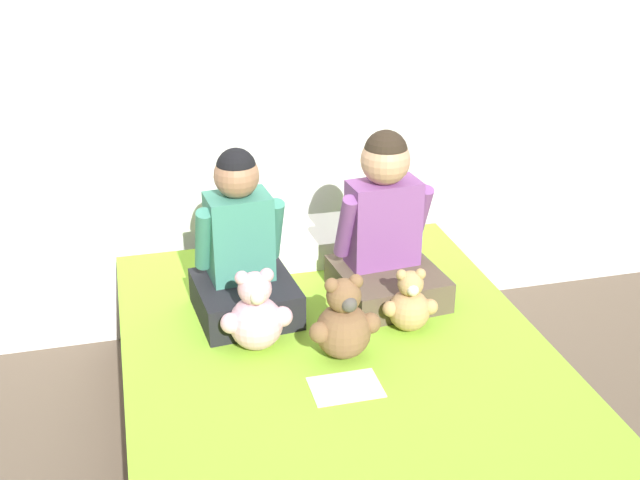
{
  "coord_description": "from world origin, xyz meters",
  "views": [
    {
      "loc": [
        -0.6,
        -1.96,
        1.85
      ],
      "look_at": [
        0.0,
        0.39,
        0.72
      ],
      "focal_mm": 45.0,
      "sensor_mm": 36.0,
      "label": 1
    }
  ],
  "objects": [
    {
      "name": "wall_behind_bed",
      "position": [
        0.0,
        1.13,
        1.25
      ],
      "size": [
        8.0,
        0.06,
        2.5
      ],
      "color": "silver",
      "rests_on": "ground_plane"
    },
    {
      "name": "bed",
      "position": [
        0.0,
        0.0,
        0.22
      ],
      "size": [
        1.37,
        2.04,
        0.44
      ],
      "color": "brown",
      "rests_on": "ground_plane"
    },
    {
      "name": "child_on_left",
      "position": [
        -0.25,
        0.46,
        0.66
      ],
      "size": [
        0.36,
        0.36,
        0.59
      ],
      "rotation": [
        0.0,
        0.0,
        0.09
      ],
      "color": "black",
      "rests_on": "bed"
    },
    {
      "name": "child_on_right",
      "position": [
        0.26,
        0.47,
        0.68
      ],
      "size": [
        0.38,
        0.4,
        0.61
      ],
      "rotation": [
        0.0,
        0.0,
        0.09
      ],
      "color": "brown",
      "rests_on": "bed"
    },
    {
      "name": "teddy_bear_held_by_left_child",
      "position": [
        -0.25,
        0.23,
        0.55
      ],
      "size": [
        0.23,
        0.17,
        0.28
      ],
      "rotation": [
        0.0,
        0.0,
        -0.0
      ],
      "color": "#DBA3B2",
      "rests_on": "bed"
    },
    {
      "name": "teddy_bear_held_by_right_child",
      "position": [
        0.26,
        0.21,
        0.53
      ],
      "size": [
        0.19,
        0.14,
        0.22
      ],
      "rotation": [
        0.0,
        0.0,
        -0.14
      ],
      "color": "tan",
      "rests_on": "bed"
    },
    {
      "name": "teddy_bear_between_children",
      "position": [
        0.01,
        0.11,
        0.55
      ],
      "size": [
        0.23,
        0.18,
        0.28
      ],
      "rotation": [
        0.0,
        0.0,
        0.09
      ],
      "color": "brown",
      "rests_on": "bed"
    },
    {
      "name": "pillow_at_headboard",
      "position": [
        0.0,
        0.84,
        0.49
      ],
      "size": [
        0.5,
        0.29,
        0.11
      ],
      "color": "silver",
      "rests_on": "bed"
    },
    {
      "name": "sign_card",
      "position": [
        -0.04,
        -0.06,
        0.44
      ],
      "size": [
        0.21,
        0.15,
        0.0
      ],
      "color": "white",
      "rests_on": "bed"
    }
  ]
}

